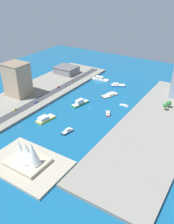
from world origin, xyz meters
TOP-DOWN VIEW (x-y plane):
  - ground_plane at (0.00, 0.00)m, footprint 440.00×440.00m
  - quay_west at (-80.29, 0.00)m, footprint 70.00×240.00m
  - quay_east at (80.29, 0.00)m, footprint 70.00×240.00m
  - peninsula_point at (-10.52, 113.53)m, footprint 65.54×45.28m
  - road_strip at (60.89, 0.00)m, footprint 10.50×228.00m
  - ferry_green_doubledeck at (13.76, 1.20)m, footprint 11.43×25.99m
  - catamaran_blue at (1.02, -74.83)m, footprint 21.08×16.18m
  - sailboat_small_white at (-32.45, -24.32)m, footprint 11.56×3.35m
  - ferry_yellow_fast at (24.93, 52.15)m, footprint 11.64×23.18m
  - barge_flat_brown at (-4.53, -41.60)m, footprint 16.82×24.01m
  - tugboat_red at (-25.85, 4.47)m, footprint 9.33×11.80m
  - patrol_launch_navy at (-9.13, 57.97)m, footprint 7.23×14.22m
  - ferry_white_commuter at (33.53, -81.25)m, footprint 27.64×10.22m
  - warehouse_low_gray at (89.15, -72.56)m, footprint 33.18×28.58m
  - apartment_midrise_tan at (92.17, 24.32)m, footprint 28.37×25.16m
  - hatchback_blue at (58.11, 30.48)m, footprint 2.16×4.66m
  - sedan_silver at (58.49, -28.58)m, footprint 1.94×4.96m
  - pickup_red at (63.86, -20.01)m, footprint 1.95×4.72m
  - taxi_yellow_cab at (64.73, 56.60)m, footprint 2.11×4.68m
  - traffic_light_waterfront at (54.80, -40.55)m, footprint 0.36×0.36m
  - opera_landmark at (-11.39, 113.53)m, footprint 31.79×25.83m
  - park_tree_cluster at (-78.40, -39.67)m, footprint 7.21×14.05m

SIDE VIEW (x-z plane):
  - ground_plane at x=0.00m, z-range 0.00..0.00m
  - sailboat_small_white at x=-32.45m, z-range -4.47..6.03m
  - peninsula_point at x=-10.52m, z-range 0.00..2.00m
  - barge_flat_brown at x=-4.53m, z-range -0.34..2.39m
  - quay_west at x=-80.29m, z-range 0.00..2.76m
  - quay_east at x=80.29m, z-range 0.00..2.76m
  - patrol_launch_navy at x=-9.13m, z-range -0.62..3.40m
  - catamaran_blue at x=1.02m, z-range -0.60..3.40m
  - tugboat_red at x=-25.85m, z-range -0.36..3.27m
  - ferry_yellow_fast at x=24.93m, z-range -0.68..4.80m
  - ferry_white_commuter at x=33.53m, z-range -0.77..4.95m
  - ferry_green_doubledeck at x=13.76m, z-range -1.09..5.95m
  - road_strip at x=60.89m, z-range 2.76..2.91m
  - taxi_yellow_cab at x=64.73m, z-range 2.91..4.36m
  - hatchback_blue at x=58.11m, z-range 2.90..4.45m
  - pickup_red at x=63.86m, z-range 2.89..4.50m
  - sedan_silver at x=58.49m, z-range 2.89..4.57m
  - traffic_light_waterfront at x=54.80m, z-range 3.86..10.36m
  - warehouse_low_gray at x=89.15m, z-range 2.79..13.38m
  - park_tree_cluster at x=-78.40m, z-range 4.15..12.64m
  - opera_landmark at x=-11.39m, z-range -0.94..22.46m
  - apartment_midrise_tan at x=92.17m, z-range 2.80..44.08m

